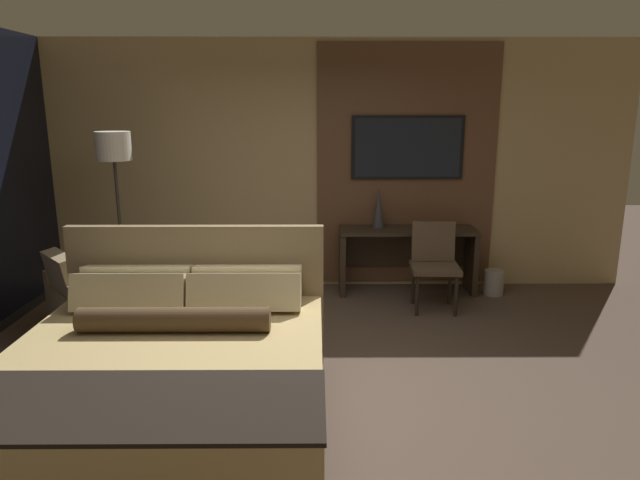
# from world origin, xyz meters

# --- Properties ---
(ground_plane) EXTENTS (16.00, 16.00, 0.00)m
(ground_plane) POSITION_xyz_m (0.00, 0.00, 0.00)
(ground_plane) COLOR #4C3D33
(wall_back_tv_panel) EXTENTS (7.20, 0.09, 2.80)m
(wall_back_tv_panel) POSITION_xyz_m (0.12, 2.59, 1.40)
(wall_back_tv_panel) COLOR tan
(wall_back_tv_panel) RESTS_ON ground_plane
(bed) EXTENTS (2.03, 2.16, 1.16)m
(bed) POSITION_xyz_m (-0.94, -0.50, 0.35)
(bed) COLOR #33281E
(bed) RESTS_ON ground_plane
(desk) EXTENTS (1.52, 0.48, 0.73)m
(desk) POSITION_xyz_m (1.04, 2.33, 0.49)
(desk) COLOR #2D2319
(desk) RESTS_ON ground_plane
(tv) EXTENTS (1.26, 0.04, 0.71)m
(tv) POSITION_xyz_m (1.04, 2.52, 1.62)
(tv) COLOR black
(desk_chair) EXTENTS (0.51, 0.51, 0.90)m
(desk_chair) POSITION_xyz_m (1.24, 1.79, 0.54)
(desk_chair) COLOR #4C3D2D
(desk_chair) RESTS_ON ground_plane
(armchair_by_window) EXTENTS (0.99, 1.00, 0.81)m
(armchair_by_window) POSITION_xyz_m (-2.07, 1.15, 0.28)
(armchair_by_window) COLOR #998460
(armchair_by_window) RESTS_ON ground_plane
(floor_lamp) EXTENTS (0.34, 0.34, 1.83)m
(floor_lamp) POSITION_xyz_m (-1.97, 1.71, 1.54)
(floor_lamp) COLOR #282623
(floor_lamp) RESTS_ON ground_plane
(vase_tall) EXTENTS (0.14, 0.14, 0.46)m
(vase_tall) POSITION_xyz_m (0.71, 2.38, 0.97)
(vase_tall) COLOR #333338
(vase_tall) RESTS_ON desk
(book) EXTENTS (0.25, 0.21, 0.03)m
(book) POSITION_xyz_m (1.22, 2.34, 0.75)
(book) COLOR maroon
(book) RESTS_ON desk
(waste_bin) EXTENTS (0.22, 0.22, 0.28)m
(waste_bin) POSITION_xyz_m (2.01, 2.18, 0.14)
(waste_bin) COLOR gray
(waste_bin) RESTS_ON ground_plane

